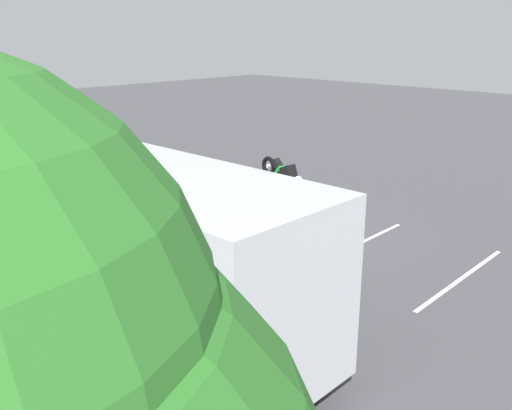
% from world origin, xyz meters
% --- Properties ---
extents(ground_plane, '(80.00, 80.00, 0.00)m').
position_xyz_m(ground_plane, '(0.00, 0.00, 0.00)').
color(ground_plane, '#424247').
extents(tour_bus, '(10.30, 2.66, 3.25)m').
position_xyz_m(tour_bus, '(-0.67, 5.39, 1.65)').
color(tour_bus, '#B7BABF').
rests_on(tour_bus, ground_plane).
extents(spectator_far_left, '(0.58, 0.36, 1.79)m').
position_xyz_m(spectator_far_left, '(-2.98, 2.53, 1.07)').
color(spectator_far_left, '#473823').
rests_on(spectator_far_left, ground_plane).
extents(spectator_left, '(0.57, 0.38, 1.77)m').
position_xyz_m(spectator_left, '(-1.59, 2.48, 1.06)').
color(spectator_left, black).
rests_on(spectator_left, ground_plane).
extents(spectator_centre, '(0.58, 0.37, 1.70)m').
position_xyz_m(spectator_centre, '(-0.50, 2.61, 1.01)').
color(spectator_centre, black).
rests_on(spectator_centre, ground_plane).
extents(spectator_right, '(0.57, 0.38, 1.66)m').
position_xyz_m(spectator_right, '(0.89, 2.88, 0.98)').
color(spectator_right, black).
rests_on(spectator_right, ground_plane).
extents(parked_motorcycle_silver, '(2.05, 0.58, 0.99)m').
position_xyz_m(parked_motorcycle_silver, '(-3.67, 3.36, 0.48)').
color(parked_motorcycle_silver, black).
rests_on(parked_motorcycle_silver, ground_plane).
extents(stunt_motorcycle, '(2.01, 0.64, 1.71)m').
position_xyz_m(stunt_motorcycle, '(1.09, -2.03, 1.01)').
color(stunt_motorcycle, black).
rests_on(stunt_motorcycle, ground_plane).
extents(traffic_cone, '(0.34, 0.34, 0.63)m').
position_xyz_m(traffic_cone, '(-0.42, -1.88, 0.30)').
color(traffic_cone, orange).
rests_on(traffic_cone, ground_plane).
extents(bay_line_a, '(0.19, 4.35, 0.01)m').
position_xyz_m(bay_line_a, '(-5.06, -1.18, 0.00)').
color(bay_line_a, white).
rests_on(bay_line_a, ground_plane).
extents(bay_line_b, '(0.19, 4.42, 0.01)m').
position_xyz_m(bay_line_b, '(-2.17, -1.18, 0.00)').
color(bay_line_b, white).
rests_on(bay_line_b, ground_plane).
extents(bay_line_c, '(0.19, 4.70, 0.01)m').
position_xyz_m(bay_line_c, '(0.71, -1.18, 0.00)').
color(bay_line_c, white).
rests_on(bay_line_c, ground_plane).
extents(bay_line_d, '(0.19, 4.63, 0.01)m').
position_xyz_m(bay_line_d, '(3.59, -1.18, 0.00)').
color(bay_line_d, white).
rests_on(bay_line_d, ground_plane).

